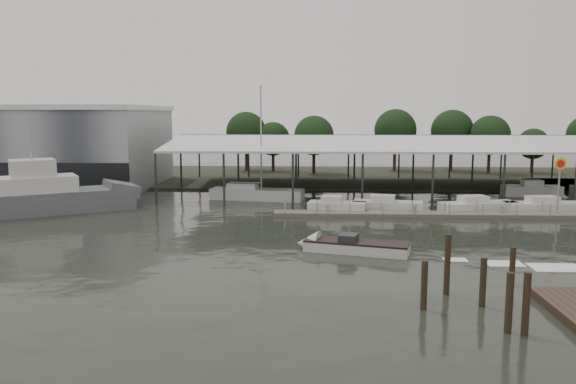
{
  "coord_description": "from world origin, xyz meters",
  "views": [
    {
      "loc": [
        4.54,
        -41.68,
        9.52
      ],
      "look_at": [
        2.36,
        8.21,
        2.5
      ],
      "focal_mm": 35.0,
      "sensor_mm": 36.0,
      "label": 1
    }
  ],
  "objects_px": {
    "white_sailboat": "(255,194)",
    "grey_trawler": "(47,196)",
    "speedboat_underway": "(347,246)",
    "shell_fuel_sign": "(560,175)"
  },
  "relations": [
    {
      "from": "white_sailboat",
      "to": "grey_trawler",
      "type": "bearing_deg",
      "value": -145.25
    },
    {
      "from": "grey_trawler",
      "to": "speedboat_underway",
      "type": "distance_m",
      "value": 31.43
    },
    {
      "from": "shell_fuel_sign",
      "to": "grey_trawler",
      "type": "xyz_separation_m",
      "value": [
        -48.02,
        0.63,
        -2.35
      ]
    },
    {
      "from": "grey_trawler",
      "to": "white_sailboat",
      "type": "relative_size",
      "value": 1.31
    },
    {
      "from": "shell_fuel_sign",
      "to": "speedboat_underway",
      "type": "height_order",
      "value": "shell_fuel_sign"
    },
    {
      "from": "shell_fuel_sign",
      "to": "grey_trawler",
      "type": "bearing_deg",
      "value": 179.25
    },
    {
      "from": "grey_trawler",
      "to": "white_sailboat",
      "type": "xyz_separation_m",
      "value": [
        19.24,
        9.16,
        -0.94
      ]
    },
    {
      "from": "white_sailboat",
      "to": "speedboat_underway",
      "type": "relative_size",
      "value": 0.69
    },
    {
      "from": "grey_trawler",
      "to": "speedboat_underway",
      "type": "xyz_separation_m",
      "value": [
        28.01,
        -14.22,
        -1.19
      ]
    },
    {
      "from": "white_sailboat",
      "to": "shell_fuel_sign",
      "type": "bearing_deg",
      "value": -9.47
    }
  ]
}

